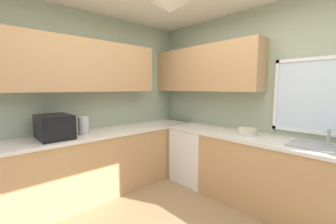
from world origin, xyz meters
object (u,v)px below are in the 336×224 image
object	(u,v)px
microwave	(54,127)
sink_assembly	(325,147)
bowl	(247,132)
dishwasher	(195,155)
kettle	(84,125)

from	to	relation	value
microwave	sink_assembly	size ratio (longest dim) A/B	0.76
sink_assembly	bowl	distance (m)	0.84
sink_assembly	bowl	bearing A→B (deg)	-179.58
dishwasher	kettle	size ratio (longest dim) A/B	3.47
kettle	sink_assembly	bearing A→B (deg)	34.04
bowl	dishwasher	bearing A→B (deg)	-177.96
dishwasher	bowl	xyz separation A→B (m)	(0.84, 0.03, 0.51)
dishwasher	kettle	world-z (taller)	kettle
sink_assembly	bowl	size ratio (longest dim) A/B	2.72
microwave	kettle	bearing A→B (deg)	86.71
dishwasher	microwave	world-z (taller)	microwave
kettle	bowl	xyz separation A→B (m)	(1.48, 1.56, -0.08)
dishwasher	microwave	distance (m)	2.09
kettle	sink_assembly	xyz separation A→B (m)	(2.32, 1.57, -0.11)
dishwasher	sink_assembly	xyz separation A→B (m)	(1.68, 0.04, 0.48)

